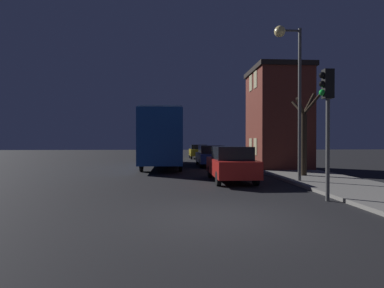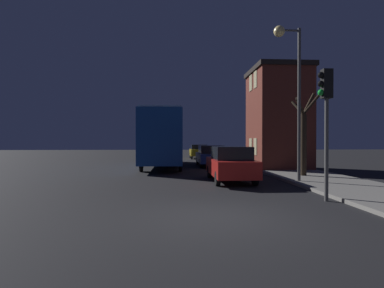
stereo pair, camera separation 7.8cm
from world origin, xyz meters
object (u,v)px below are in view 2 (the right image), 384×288
Objects in this scene: streetlamp at (290,69)px; car_near_lane at (230,163)px; car_far_lane at (199,151)px; traffic_light at (326,106)px; bus at (163,135)px; car_mid_lane at (210,155)px; bare_tree at (304,134)px.

car_near_lane is (-2.46, 0.87, -4.18)m from streetlamp.
car_far_lane is (-2.38, 19.65, -4.21)m from streetlamp.
car_far_lane is (-1.99, 23.49, -2.14)m from traffic_light.
bus is 3.87m from car_mid_lane.
bare_tree is 1.13× the size of car_far_lane.
streetlamp is 1.74× the size of car_far_lane.
car_mid_lane is at bearing 117.00° from bare_tree.
car_mid_lane is (-2.32, 9.57, -4.20)m from streetlamp.
streetlamp reaches higher than car_near_lane.
bare_tree is 18.14m from car_far_lane.
streetlamp is 1.55× the size of car_near_lane.
bare_tree is at bearing -63.00° from car_mid_lane.
bare_tree reaches higher than traffic_light.
car_mid_lane is (0.15, 8.69, -0.03)m from car_near_lane.
car_near_lane is (-4.00, -1.13, -1.40)m from bare_tree.
bus is 11.02m from car_far_lane.
bus is (-5.49, 13.15, -0.64)m from traffic_light.
bare_tree is at bearing 15.74° from car_near_lane.
streetlamp is 20.23m from car_far_lane.
car_far_lane is at bearing 102.50° from bare_tree.
bus reaches higher than car_near_lane.
traffic_light is (-0.38, -3.84, -2.07)m from streetlamp.
bare_tree reaches higher than car_near_lane.
car_mid_lane is at bearing 103.63° from streetlamp.
bus reaches higher than car_mid_lane.
bare_tree is at bearing 52.46° from streetlamp.
car_mid_lane is (-3.86, 7.57, -1.43)m from bare_tree.
car_mid_lane is at bearing 89.04° from car_near_lane.
streetlamp reaches higher than bare_tree.
traffic_light is 0.94× the size of car_near_lane.
car_near_lane is at bearing -90.96° from car_mid_lane.
bus is at bearing 112.67° from traffic_light.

